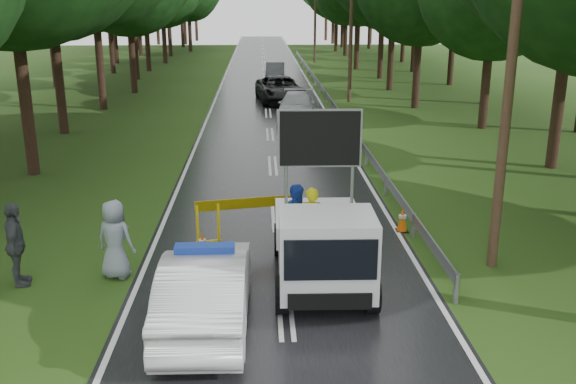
{
  "coord_description": "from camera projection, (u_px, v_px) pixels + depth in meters",
  "views": [
    {
      "loc": [
        -0.49,
        -12.41,
        6.35
      ],
      "look_at": [
        0.25,
        4.2,
        1.3
      ],
      "focal_mm": 40.0,
      "sensor_mm": 36.0,
      "label": 1
    }
  ],
  "objects": [
    {
      "name": "work_truck",
      "position": [
        323.0,
        243.0,
        14.51
      ],
      "size": [
        2.24,
        4.84,
        3.83
      ],
      "rotation": [
        0.0,
        0.0,
        -0.02
      ],
      "color": "gray",
      "rests_on": "ground"
    },
    {
      "name": "bystander_right",
      "position": [
        115.0,
        239.0,
        14.95
      ],
      "size": [
        1.08,
        0.89,
        1.9
      ],
      "primitive_type": "imported",
      "rotation": [
        0.0,
        0.0,
        2.79
      ],
      "color": "gray",
      "rests_on": "ground"
    },
    {
      "name": "guardrail",
      "position": [
        323.0,
        90.0,
        42.09
      ],
      "size": [
        0.12,
        60.06,
        0.7
      ],
      "color": "gray",
      "rests_on": "ground"
    },
    {
      "name": "queue_car_second",
      "position": [
        297.0,
        106.0,
        34.88
      ],
      "size": [
        2.47,
        5.0,
        1.4
      ],
      "primitive_type": "imported",
      "rotation": [
        0.0,
        0.0,
        -0.11
      ],
      "color": "#A3A7AB",
      "rests_on": "ground"
    },
    {
      "name": "utility_pole_mid",
      "position": [
        351.0,
        20.0,
        39.25
      ],
      "size": [
        1.4,
        0.24,
        10.0
      ],
      "color": "#402D1E",
      "rests_on": "ground"
    },
    {
      "name": "queue_car_third",
      "position": [
        280.0,
        89.0,
        40.58
      ],
      "size": [
        3.25,
        6.0,
        1.6
      ],
      "primitive_type": "imported",
      "rotation": [
        0.0,
        0.0,
        0.11
      ],
      "color": "black",
      "rests_on": "ground"
    },
    {
      "name": "cone_far",
      "position": [
        329.0,
        224.0,
        17.73
      ],
      "size": [
        0.35,
        0.35,
        0.74
      ],
      "color": "black",
      "rests_on": "ground"
    },
    {
      "name": "queue_car_fourth",
      "position": [
        275.0,
        71.0,
        51.29
      ],
      "size": [
        1.64,
        4.28,
        1.39
      ],
      "primitive_type": "imported",
      "rotation": [
        0.0,
        0.0,
        -0.04
      ],
      "color": "#404348",
      "rests_on": "ground"
    },
    {
      "name": "bystander_mid",
      "position": [
        16.0,
        245.0,
        14.51
      ],
      "size": [
        0.73,
        1.24,
        1.98
      ],
      "primitive_type": "imported",
      "rotation": [
        0.0,
        0.0,
        1.8
      ],
      "color": "#414549",
      "rests_on": "ground"
    },
    {
      "name": "officer",
      "position": [
        311.0,
        223.0,
        16.11
      ],
      "size": [
        0.71,
        0.5,
        1.85
      ],
      "primitive_type": "imported",
      "rotation": [
        0.0,
        0.0,
        3.22
      ],
      "color": "#D0CE0B",
      "rests_on": "ground"
    },
    {
      "name": "civilian",
      "position": [
        298.0,
        220.0,
        16.35
      ],
      "size": [
        1.14,
        1.11,
        1.85
      ],
      "primitive_type": "imported",
      "rotation": [
        0.0,
        0.0,
        0.67
      ],
      "color": "#1C3FB6",
      "rests_on": "ground"
    },
    {
      "name": "road",
      "position": [
        267.0,
        98.0,
        42.41
      ],
      "size": [
        7.0,
        140.0,
        0.02
      ],
      "primitive_type": "cube",
      "color": "black",
      "rests_on": "ground"
    },
    {
      "name": "utility_pole_far",
      "position": [
        315.0,
        11.0,
        64.1
      ],
      "size": [
        1.4,
        0.24,
        10.0
      ],
      "color": "#402D1E",
      "rests_on": "ground"
    },
    {
      "name": "cone_right",
      "position": [
        402.0,
        219.0,
        18.08
      ],
      "size": [
        0.35,
        0.35,
        0.74
      ],
      "color": "black",
      "rests_on": "ground"
    },
    {
      "name": "police_sedan",
      "position": [
        206.0,
        288.0,
        12.81
      ],
      "size": [
        1.71,
        4.75,
        1.72
      ],
      "rotation": [
        0.0,
        0.0,
        3.13
      ],
      "color": "silver",
      "rests_on": "ground"
    },
    {
      "name": "cone_left_mid",
      "position": [
        202.0,
        244.0,
        16.43
      ],
      "size": [
        0.3,
        0.3,
        0.64
      ],
      "color": "black",
      "rests_on": "ground"
    },
    {
      "name": "ground",
      "position": [
        285.0,
        307.0,
        13.73
      ],
      "size": [
        160.0,
        160.0,
        0.0
      ],
      "primitive_type": "plane",
      "color": "#274313",
      "rests_on": "ground"
    },
    {
      "name": "cone_center",
      "position": [
        302.0,
        256.0,
        15.57
      ],
      "size": [
        0.32,
        0.32,
        0.68
      ],
      "color": "black",
      "rests_on": "ground"
    },
    {
      "name": "utility_pole_near",
      "position": [
        512.0,
        57.0,
        14.39
      ],
      "size": [
        1.4,
        0.24,
        10.0
      ],
      "color": "#402D1E",
      "rests_on": "ground"
    },
    {
      "name": "barrier",
      "position": [
        249.0,
        208.0,
        17.26
      ],
      "size": [
        2.88,
        0.62,
        1.21
      ],
      "rotation": [
        0.0,
        0.0,
        0.19
      ],
      "color": "yellow",
      "rests_on": "ground"
    },
    {
      "name": "queue_car_first",
      "position": [
        328.0,
        126.0,
        29.17
      ],
      "size": [
        2.28,
        4.65,
        1.53
      ],
      "primitive_type": "imported",
      "rotation": [
        0.0,
        0.0,
        -0.11
      ],
      "color": "#393B40",
      "rests_on": "ground"
    }
  ]
}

